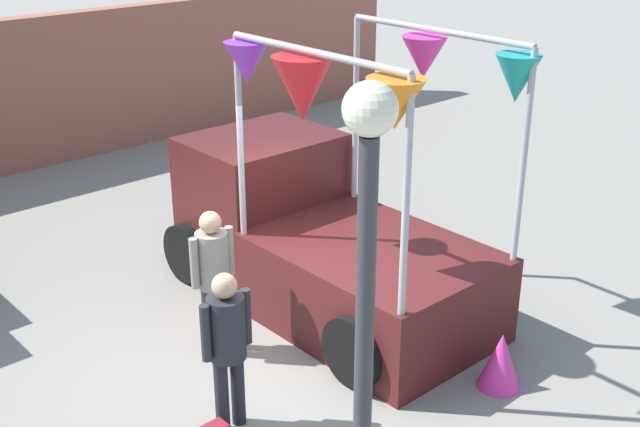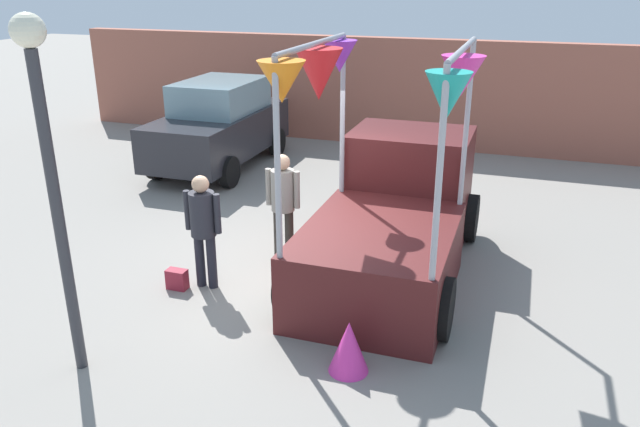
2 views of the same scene
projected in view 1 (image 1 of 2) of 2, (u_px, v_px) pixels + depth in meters
The scene contains 6 objects.
ground_plane at pixel (282, 354), 8.63m from camera, with size 60.00×60.00×0.00m, color gray.
vendor_truck at pixel (312, 228), 9.54m from camera, with size 2.50×4.14×3.28m.
person_customer at pixel (227, 338), 7.13m from camera, with size 0.53×0.34×1.59m.
person_vendor at pixel (213, 269), 8.34m from camera, with size 0.53×0.34×1.62m.
street_lamp at pixel (366, 288), 4.84m from camera, with size 0.32×0.32×3.72m.
folded_kite_bundle_magenta at pixel (501, 361), 7.97m from camera, with size 0.44×0.44×0.60m, color #D83399.
Camera 1 is at (-4.59, -5.78, 4.73)m, focal length 45.00 mm.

